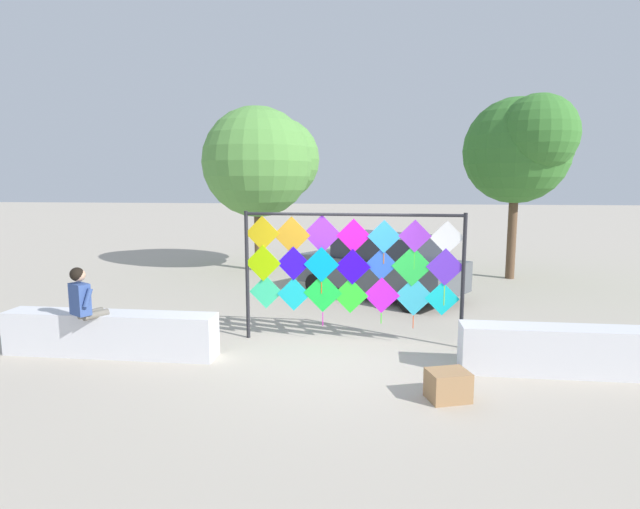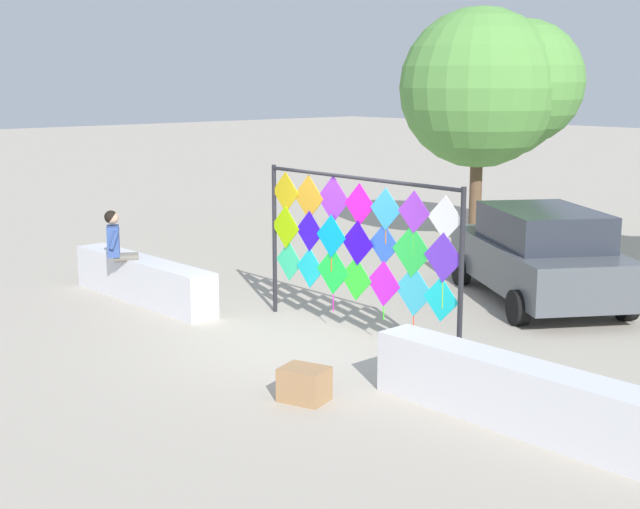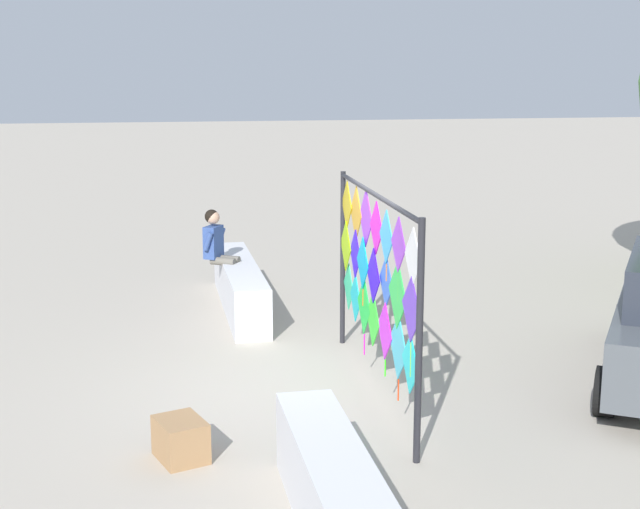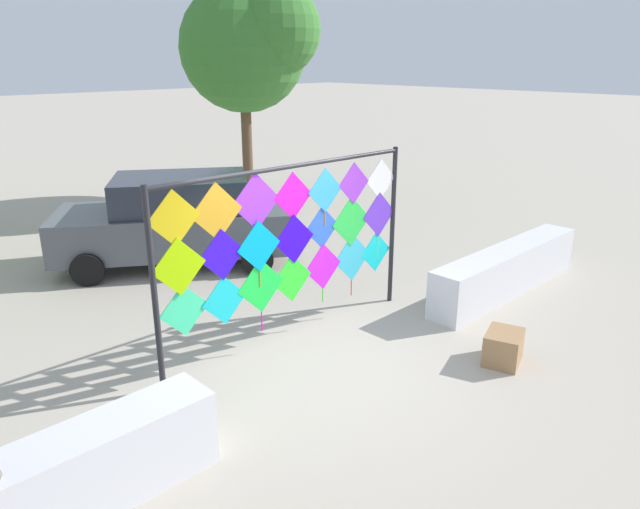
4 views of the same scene
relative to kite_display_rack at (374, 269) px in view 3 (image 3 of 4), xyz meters
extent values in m
plane|color=#ADA393|center=(-0.21, -0.79, -1.50)|extent=(120.00, 120.00, 0.00)
cube|color=silver|center=(-4.06, -1.16, -1.13)|extent=(3.69, 0.54, 0.75)
cylinder|color=#232328|center=(-1.96, 0.06, -0.29)|extent=(0.07, 0.07, 2.43)
cylinder|color=#232328|center=(1.98, -0.07, -0.29)|extent=(0.07, 0.07, 2.43)
cylinder|color=#232328|center=(0.01, 0.00, 0.87)|extent=(3.95, 0.19, 0.06)
cube|color=#36E096|center=(-1.61, 0.07, -0.60)|extent=(0.64, 0.03, 0.64)
cube|color=#15C9D5|center=(-1.07, 0.04, -0.63)|extent=(0.63, 0.03, 0.63)
cube|color=#1AE141|center=(-0.52, 0.01, -0.58)|extent=(0.73, 0.04, 0.73)
cylinder|color=#E516BD|center=(-0.52, 0.02, -1.08)|extent=(0.02, 0.02, 0.27)
cube|color=#2EEC2E|center=(-0.01, 0.00, -0.62)|extent=(0.66, 0.03, 0.66)
cube|color=#D820ED|center=(0.56, -0.01, -0.59)|extent=(0.66, 0.03, 0.66)
cylinder|color=#2CE516|center=(0.56, 0.00, -1.02)|extent=(0.02, 0.02, 0.20)
cube|color=#37C2E2|center=(1.14, -0.03, -0.59)|extent=(0.72, 0.04, 0.72)
cylinder|color=red|center=(1.14, -0.02, -1.07)|extent=(0.02, 0.02, 0.24)
cube|color=#16DFE5|center=(1.64, -0.04, -0.62)|extent=(0.62, 0.03, 0.62)
cube|color=#9AD407|center=(-1.65, 0.04, -0.05)|extent=(0.68, 0.04, 0.68)
cube|color=#2A0CF5|center=(-1.07, 0.03, -0.04)|extent=(0.64, 0.03, 0.64)
cylinder|color=#CBE516|center=(-1.07, 0.04, -0.51)|extent=(0.02, 0.02, 0.30)
cube|color=#05A1DD|center=(-0.54, 0.00, -0.05)|extent=(0.65, 0.03, 0.65)
cylinder|color=#E55016|center=(-0.54, 0.01, -0.48)|extent=(0.02, 0.02, 0.21)
cube|color=#2908EA|center=(0.03, -0.01, -0.08)|extent=(0.66, 0.03, 0.66)
cube|color=blue|center=(0.54, 0.00, -0.03)|extent=(0.59, 0.03, 0.59)
cylinder|color=gold|center=(0.55, 0.01, -0.48)|extent=(0.02, 0.02, 0.32)
cube|color=green|center=(1.09, -0.03, -0.04)|extent=(0.73, 0.04, 0.73)
cube|color=#6230D9|center=(1.67, -0.06, -0.04)|extent=(0.67, 0.03, 0.67)
cylinder|color=#A8E516|center=(1.67, -0.05, -0.56)|extent=(0.02, 0.02, 0.36)
cube|color=gold|center=(-1.65, 0.05, 0.51)|extent=(0.65, 0.03, 0.65)
cube|color=gold|center=(-1.10, 0.04, 0.48)|extent=(0.70, 0.04, 0.70)
cylinder|color=blue|center=(-1.10, 0.05, 0.00)|extent=(0.02, 0.02, 0.26)
cube|color=#9130EF|center=(-0.54, 0.03, 0.51)|extent=(0.71, 0.04, 0.71)
cube|color=#DB15C2|center=(0.04, 0.01, 0.49)|extent=(0.63, 0.03, 0.63)
cube|color=#30A0ED|center=(0.59, -0.02, 0.48)|extent=(0.60, 0.03, 0.60)
cylinder|color=orange|center=(0.59, -0.01, 0.09)|extent=(0.02, 0.02, 0.19)
cube|color=purple|center=(1.13, -0.04, 0.50)|extent=(0.59, 0.03, 0.59)
cylinder|color=#6DE516|center=(1.13, -0.03, 0.06)|extent=(0.02, 0.02, 0.31)
cube|color=white|center=(1.68, -0.06, 0.48)|extent=(0.60, 0.03, 0.60)
cylinder|color=#666056|center=(-4.04, -1.24, -1.13)|extent=(0.11, 0.11, 0.75)
cylinder|color=#666056|center=(-4.15, -1.41, -0.73)|extent=(0.32, 0.42, 0.13)
cube|color=navy|center=(-4.01, -1.19, -1.46)|extent=(0.21, 0.26, 0.09)
cylinder|color=#666056|center=(-4.19, -1.15, -1.13)|extent=(0.11, 0.11, 0.75)
cylinder|color=#666056|center=(-4.30, -1.32, -0.73)|extent=(0.32, 0.42, 0.13)
cube|color=navy|center=(-4.16, -1.10, -1.46)|extent=(0.21, 0.26, 0.09)
cube|color=#334C8C|center=(-4.33, -1.54, -0.44)|extent=(0.41, 0.36, 0.52)
sphere|color=tan|center=(-4.33, -1.54, -0.04)|extent=(0.22, 0.22, 0.22)
sphere|color=black|center=(-4.34, -1.56, -0.02)|extent=(0.22, 0.22, 0.22)
cylinder|color=#334C8C|center=(-4.13, -1.64, -0.39)|extent=(0.16, 0.19, 0.31)
cylinder|color=#334C8C|center=(-4.51, -1.41, -0.39)|extent=(0.16, 0.19, 0.31)
cylinder|color=black|center=(-1.14, 3.92, -1.22)|extent=(0.59, 0.49, 0.56)
cylinder|color=black|center=(1.23, 2.34, -1.22)|extent=(0.59, 0.49, 0.56)
cube|color=#9E754C|center=(1.47, -2.33, -1.30)|extent=(0.65, 0.57, 0.41)
camera|label=1|loc=(0.49, -9.03, 1.46)|focal=28.25mm
camera|label=2|loc=(8.94, -8.93, 2.24)|focal=49.46mm
camera|label=3|loc=(9.70, -2.55, 2.24)|focal=49.52mm
camera|label=4|loc=(-4.79, -5.44, 2.17)|focal=32.85mm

